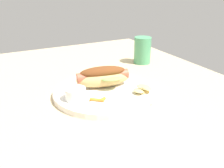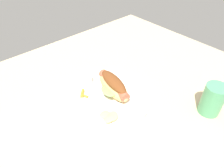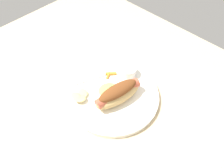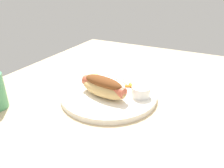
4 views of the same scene
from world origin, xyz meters
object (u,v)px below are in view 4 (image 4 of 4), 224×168
at_px(plate, 109,95).
at_px(fork, 121,81).
at_px(carrot_garnish, 131,86).
at_px(chips_pile, 96,77).
at_px(hot_dog, 103,86).
at_px(sauce_ramekin, 141,92).
at_px(knife, 123,78).

bearing_deg(plate, fork, 179.69).
xyz_separation_m(fork, carrot_garnish, (0.03, 0.05, 0.00)).
xyz_separation_m(chips_pile, carrot_garnish, (0.00, 0.14, -0.00)).
bearing_deg(hot_dog, sauce_ramekin, 35.24).
xyz_separation_m(hot_dog, carrot_garnish, (-0.09, 0.05, -0.03)).
xyz_separation_m(plate, knife, (-0.11, -0.00, 0.01)).
bearing_deg(knife, carrot_garnish, -29.28).
distance_m(hot_dog, fork, 0.12).
height_order(plate, knife, knife).
bearing_deg(sauce_ramekin, hot_dog, -65.79).
bearing_deg(hot_dog, carrot_garnish, 68.58).
relative_size(hot_dog, sauce_ramekin, 3.00).
bearing_deg(knife, chips_pile, -134.00).
bearing_deg(chips_pile, fork, 108.14).
relative_size(hot_dog, fork, 1.16).
bearing_deg(carrot_garnish, chips_pile, -90.90).
bearing_deg(sauce_ramekin, plate, -77.62).
relative_size(plate, fork, 2.07).
bearing_deg(knife, plate, -73.34).
height_order(plate, fork, fork).
relative_size(hot_dog, chips_pile, 2.57).
relative_size(knife, chips_pile, 2.22).
relative_size(hot_dog, knife, 1.15).
bearing_deg(fork, knife, 125.16).
height_order(fork, chips_pile, chips_pile).
bearing_deg(hot_dog, chips_pile, 143.21).
xyz_separation_m(hot_dog, knife, (-0.14, 0.00, -0.03)).
height_order(plate, sauce_ramekin, sauce_ramekin).
distance_m(chips_pile, carrot_garnish, 0.14).
xyz_separation_m(hot_dog, chips_pile, (-0.09, -0.08, -0.02)).
relative_size(chips_pile, carrot_garnish, 1.48).
distance_m(hot_dog, chips_pile, 0.12).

